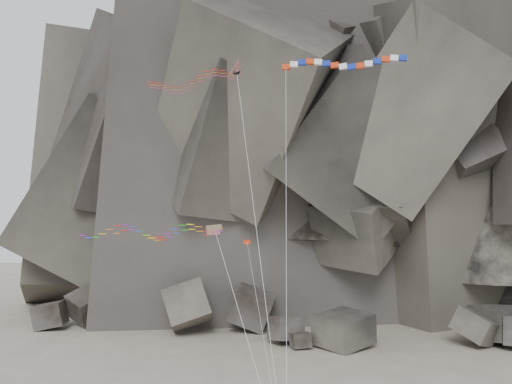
% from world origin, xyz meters
% --- Properties ---
extents(headland, '(110.00, 70.00, 84.00)m').
position_xyz_m(headland, '(0.00, 70.00, 42.00)').
color(headland, '#595249').
rests_on(headland, ground).
extents(boulder_field, '(74.25, 16.55, 8.72)m').
position_xyz_m(boulder_field, '(-2.72, 33.69, 2.20)').
color(boulder_field, '#47423F').
rests_on(boulder_field, ground).
extents(delta_kite, '(16.24, 14.56, 30.35)m').
position_xyz_m(delta_kite, '(-5.44, 1.70, 30.28)').
color(delta_kite, red).
rests_on(delta_kite, ground).
extents(banner_kite, '(11.18, 16.15, 30.41)m').
position_xyz_m(banner_kite, '(8.63, 3.77, 31.45)').
color(banner_kite, red).
rests_on(banner_kite, ground).
extents(parafoil_kite, '(22.77, 12.22, 15.39)m').
position_xyz_m(parafoil_kite, '(-9.32, 0.17, 16.46)').
color(parafoil_kite, gold).
rests_on(parafoil_kite, ground).
extents(pennant_kite, '(7.41, 16.65, 13.78)m').
position_xyz_m(pennant_kite, '(0.59, 2.08, 12.96)').
color(pennant_kite, red).
rests_on(pennant_kite, ground).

